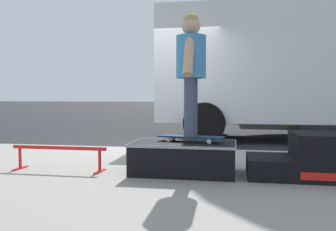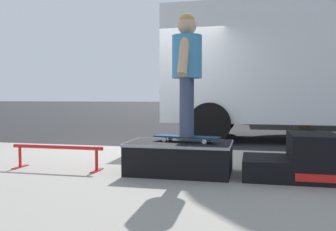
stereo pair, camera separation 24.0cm
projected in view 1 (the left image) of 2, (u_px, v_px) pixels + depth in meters
The scene contains 9 objects.
ground_plane at pixel (151, 150), 6.92m from camera, with size 140.00×140.00×0.00m, color black.
sidewalk_slab at pixel (89, 184), 3.97m from camera, with size 50.00×5.00×0.12m, color gray.
skate_box at pixel (184, 156), 4.25m from camera, with size 1.21×0.75×0.37m.
kicker_ramp at pixel (301, 159), 4.01m from camera, with size 0.99×0.71×0.50m.
grind_rail at pixel (59, 153), 4.41m from camera, with size 1.21×0.28×0.30m.
skateboard at pixel (191, 137), 4.26m from camera, with size 0.80×0.35×0.07m.
skater_kid at pixel (191, 64), 4.21m from camera, with size 0.35×0.74×1.43m.
box_truck at pixel (311, 68), 8.40m from camera, with size 6.91×2.63×3.05m.
house_behind at pixel (316, 40), 20.46m from camera, with size 9.54×8.22×8.40m.
Camera 1 is at (1.57, -6.71, 1.02)m, focal length 38.64 mm.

